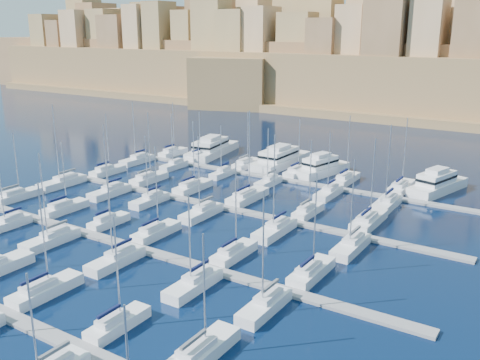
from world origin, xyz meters
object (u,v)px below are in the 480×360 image
Objects in this scene: motor_yacht_a at (212,148)px; motor_yacht_b at (280,158)px; motor_yacht_c at (321,167)px; motor_yacht_d at (437,184)px; sailboat_4 at (117,324)px.

motor_yacht_a is 19.93m from motor_yacht_b.
motor_yacht_b is at bearing 169.20° from motor_yacht_c.
motor_yacht_d is at bearing -2.84° from motor_yacht_b.
motor_yacht_c is 24.60m from motor_yacht_d.
motor_yacht_b and motor_yacht_c have the same top height.
motor_yacht_a is 31.55m from motor_yacht_c.
motor_yacht_c is at bearing -179.05° from motor_yacht_d.
sailboat_4 reaches higher than motor_yacht_a.
motor_yacht_d is (56.06, -2.03, 0.00)m from motor_yacht_a.
sailboat_4 is 74.52m from motor_yacht_b.
sailboat_4 is 0.85× the size of motor_yacht_c.
motor_yacht_d is (16.79, 70.17, 1.00)m from sailboat_4.
motor_yacht_c is 0.94× the size of motor_yacht_d.
motor_yacht_a is at bearing 175.58° from motor_yacht_c.
motor_yacht_a is 1.06× the size of motor_yacht_b.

